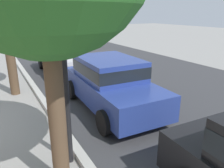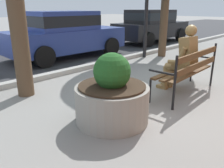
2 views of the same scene
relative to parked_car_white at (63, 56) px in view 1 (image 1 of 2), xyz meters
The scene contains 5 objects.
street_surface 5.08m from the parked_car_white, 34.34° to the left, with size 60.00×9.00×0.01m, color #38383A.
curb_stone 4.57m from the parked_car_white, 23.19° to the right, with size 60.00×0.20×0.12m, color #B2AFA8.
parked_car_white is the anchor object (origin of this frame).
parked_car_blue 4.79m from the parked_car_white, ahead, with size 4.16×2.05×1.56m.
lamp_post 7.21m from the parked_car_white, 16.46° to the right, with size 0.32×0.32×3.90m.
Camera 1 is at (6.27, 1.59, 2.88)m, focal length 35.34 mm.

